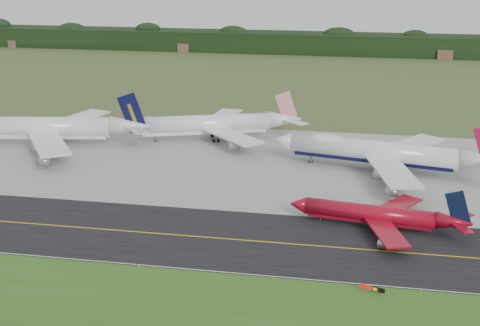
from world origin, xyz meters
The scene contains 15 objects.
ground centered at (0.00, 0.00, 0.00)m, with size 600.00×600.00×0.00m, color #374922.
grass_verge centered at (0.00, -35.00, 0.01)m, with size 400.00×30.00×0.01m, color #345D1B.
taxiway centered at (0.00, -4.00, 0.01)m, with size 400.00×32.00×0.02m, color black.
apron centered at (0.00, 51.00, 0.01)m, with size 400.00×78.00×0.01m, color gray.
taxiway_centreline centered at (0.00, -4.00, 0.03)m, with size 400.00×0.40×0.00m, color gold.
taxiway_edge_line centered at (0.00, -19.50, 0.03)m, with size 400.00×0.25×0.00m, color silver.
horizon_treeline centered at (0.00, 273.76, 5.47)m, with size 700.00×25.00×12.00m.
jet_ba_747 centered at (22.32, 49.64, 5.61)m, with size 65.22×53.25×16.49m.
jet_red_737 centered at (21.55, 8.44, 3.03)m, with size 40.52×32.74×10.95m.
jet_navy_gold centered at (-82.15, 56.65, 5.75)m, with size 67.70×58.34×17.49m.
jet_star_tail centered at (-31.15, 73.25, 5.21)m, with size 57.56×46.76×15.63m.
taxiway_sign centered at (20.06, -22.94, 1.11)m, with size 4.53×1.66×1.57m.
edge_marker_left centered at (-25.13, -20.50, 0.25)m, with size 0.16×0.16×0.50m, color yellow.
edge_marker_center centered at (1.74, -20.50, 0.25)m, with size 0.16×0.16×0.50m, color yellow.
edge_marker_right centered at (29.04, -20.50, 0.25)m, with size 0.16×0.16×0.50m, color yellow.
Camera 1 is at (16.48, -134.17, 59.74)m, focal length 50.00 mm.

